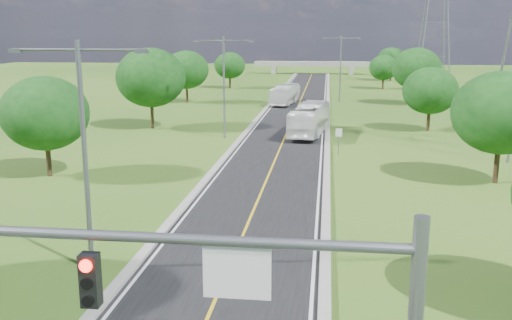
% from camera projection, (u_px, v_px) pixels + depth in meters
% --- Properties ---
extents(ground, '(260.00, 260.00, 0.00)m').
position_uv_depth(ground, '(293.00, 118.00, 71.03)').
color(ground, '#254D15').
rests_on(ground, ground).
extents(road, '(8.00, 150.00, 0.06)m').
position_uv_depth(road, '(296.00, 111.00, 76.84)').
color(road, black).
rests_on(road, ground).
extents(curb_left, '(0.50, 150.00, 0.22)m').
position_uv_depth(curb_left, '(265.00, 110.00, 77.33)').
color(curb_left, gray).
rests_on(curb_left, ground).
extents(curb_right, '(0.50, 150.00, 0.22)m').
position_uv_depth(curb_right, '(328.00, 111.00, 76.30)').
color(curb_right, gray).
rests_on(curb_right, ground).
extents(speed_limit_sign, '(0.55, 0.09, 2.40)m').
position_uv_depth(speed_limit_sign, '(339.00, 137.00, 48.73)').
color(speed_limit_sign, slate).
rests_on(speed_limit_sign, ground).
extents(overpass, '(30.00, 3.00, 3.20)m').
position_uv_depth(overpass, '(312.00, 65.00, 148.00)').
color(overpass, gray).
rests_on(overpass, ground).
extents(streetlight_near_left, '(5.90, 0.25, 10.00)m').
position_uv_depth(streetlight_near_left, '(84.00, 138.00, 23.97)').
color(streetlight_near_left, slate).
rests_on(streetlight_near_left, ground).
extents(streetlight_mid_left, '(5.90, 0.25, 10.00)m').
position_uv_depth(streetlight_mid_left, '(224.00, 79.00, 55.94)').
color(streetlight_mid_left, slate).
rests_on(streetlight_mid_left, ground).
extents(streetlight_far_right, '(5.90, 0.25, 10.00)m').
position_uv_depth(streetlight_far_right, '(341.00, 63.00, 86.45)').
color(streetlight_far_right, slate).
rests_on(streetlight_far_right, ground).
extents(power_tower_far, '(9.00, 6.40, 28.00)m').
position_uv_depth(power_tower_far, '(436.00, 15.00, 118.12)').
color(power_tower_far, slate).
rests_on(power_tower_far, ground).
extents(tree_lb, '(6.30, 6.30, 7.33)m').
position_uv_depth(tree_lb, '(45.00, 113.00, 40.97)').
color(tree_lb, black).
rests_on(tree_lb, ground).
extents(tree_lc, '(7.56, 7.56, 8.79)m').
position_uv_depth(tree_lc, '(151.00, 78.00, 61.96)').
color(tree_lc, black).
rests_on(tree_lc, ground).
extents(tree_ld, '(6.72, 6.72, 7.82)m').
position_uv_depth(tree_ld, '(186.00, 70.00, 85.58)').
color(tree_ld, black).
rests_on(tree_ld, ground).
extents(tree_le, '(5.88, 5.88, 6.84)m').
position_uv_depth(tree_le, '(230.00, 65.00, 108.66)').
color(tree_le, black).
rests_on(tree_le, ground).
extents(tree_rb, '(6.72, 6.72, 7.82)m').
position_uv_depth(tree_rb, '(501.00, 113.00, 38.95)').
color(tree_rb, black).
rests_on(tree_rb, ground).
extents(tree_rc, '(5.88, 5.88, 6.84)m').
position_uv_depth(tree_rc, '(430.00, 91.00, 60.52)').
color(tree_rc, black).
rests_on(tree_rc, ground).
extents(tree_rd, '(7.14, 7.14, 8.30)m').
position_uv_depth(tree_rd, '(417.00, 69.00, 83.33)').
color(tree_rd, black).
rests_on(tree_rd, ground).
extents(tree_re, '(5.46, 5.46, 6.35)m').
position_uv_depth(tree_re, '(384.00, 68.00, 107.15)').
color(tree_re, black).
rests_on(tree_re, ground).
extents(tree_rf, '(6.30, 6.30, 7.33)m').
position_uv_depth(tree_rf, '(391.00, 60.00, 125.96)').
color(tree_rf, black).
rests_on(tree_rf, ground).
extents(bus_outbound, '(4.09, 11.57, 3.15)m').
position_uv_depth(bus_outbound, '(310.00, 119.00, 58.65)').
color(bus_outbound, white).
rests_on(bus_outbound, road).
extents(bus_inbound, '(3.90, 10.53, 2.86)m').
position_uv_depth(bus_inbound, '(285.00, 94.00, 84.07)').
color(bus_inbound, white).
rests_on(bus_inbound, road).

